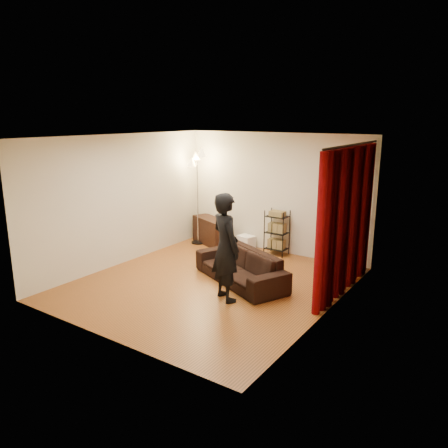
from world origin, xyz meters
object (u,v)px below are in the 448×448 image
Objects in this scene: media_cabinet at (211,231)px; storage_boxes at (246,242)px; sofa at (240,267)px; wire_shelf at (277,233)px; floor_lamp at (198,198)px; person at (226,247)px.

storage_boxes is (0.88, 0.19, -0.17)m from media_cabinet.
storage_boxes is (-1.06, 1.92, -0.15)m from sofa.
media_cabinet is 1.73m from wire_shelf.
wire_shelf is 2.12m from floor_lamp.
floor_lamp is at bearing -135.05° from media_cabinet.
sofa is at bearing -65.88° from wire_shelf.
person is 0.82× the size of floor_lamp.
media_cabinet reaches higher than sofa.
media_cabinet is at bearing -21.85° from person.
media_cabinet is at bearing -168.03° from storage_boxes.
person is 3.46m from floor_lamp.
media_cabinet is (-2.15, 2.54, -0.60)m from person.
media_cabinet is 0.49× the size of floor_lamp.
floor_lamp is at bearing -155.09° from wire_shelf.
wire_shelf is at bearing 7.46° from floor_lamp.
storage_boxes is (-1.27, 2.73, -0.77)m from person.
sofa is at bearing -61.24° from storage_boxes.
sofa is at bearing -47.19° from person.
wire_shelf reaches higher than media_cabinet.
storage_boxes is 1.56m from floor_lamp.
floor_lamp reaches higher than wire_shelf.
person is at bearing -44.67° from floor_lamp.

